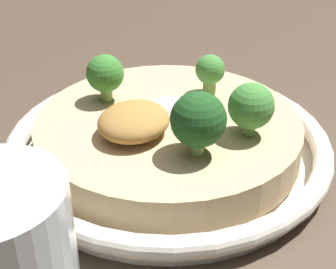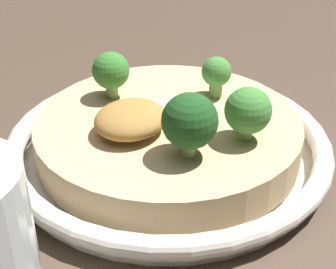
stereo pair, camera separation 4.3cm
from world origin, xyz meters
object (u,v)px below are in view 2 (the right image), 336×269
(broccoli_back_right, at_px, (190,122))
(broccoli_left, at_px, (216,73))
(risotto_bowl, at_px, (168,140))
(broccoli_back_left, at_px, (248,111))
(broccoli_front, at_px, (111,71))

(broccoli_back_right, height_order, broccoli_left, broccoli_back_right)
(broccoli_back_right, distance_m, broccoli_left, 0.10)
(risotto_bowl, relative_size, broccoli_back_right, 5.54)
(broccoli_back_left, height_order, broccoli_back_right, broccoli_back_right)
(broccoli_back_left, bearing_deg, broccoli_left, -127.76)
(risotto_bowl, relative_size, broccoli_front, 6.52)
(risotto_bowl, height_order, broccoli_back_right, broccoli_back_right)
(risotto_bowl, xyz_separation_m, broccoli_back_left, (-0.01, 0.07, 0.05))
(broccoli_back_right, distance_m, broccoli_front, 0.11)
(broccoli_back_right, height_order, broccoli_front, broccoli_back_right)
(broccoli_back_left, bearing_deg, risotto_bowl, -79.09)
(broccoli_front, bearing_deg, risotto_bowl, 89.58)
(risotto_bowl, bearing_deg, broccoli_left, 173.70)
(broccoli_left, height_order, broccoli_front, broccoli_front)
(broccoli_back_left, relative_size, broccoli_front, 1.03)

